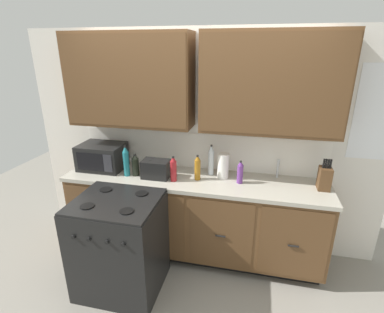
{
  "coord_description": "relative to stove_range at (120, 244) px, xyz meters",
  "views": [
    {
      "loc": [
        0.61,
        -2.41,
        2.19
      ],
      "look_at": [
        -0.01,
        0.27,
        1.18
      ],
      "focal_mm": 27.32,
      "sensor_mm": 36.0,
      "label": 1
    }
  ],
  "objects": [
    {
      "name": "toaster",
      "position": [
        0.18,
        0.56,
        0.56
      ],
      "size": [
        0.28,
        0.18,
        0.19
      ],
      "color": "black",
      "rests_on": "counter_run"
    },
    {
      "name": "paper_towel_roll",
      "position": [
        0.86,
        0.72,
        0.59
      ],
      "size": [
        0.12,
        0.12,
        0.26
      ],
      "primitive_type": "cylinder",
      "color": "white",
      "rests_on": "counter_run"
    },
    {
      "name": "counter_run",
      "position": [
        0.57,
        0.63,
        0.01
      ],
      "size": [
        2.73,
        0.64,
        0.93
      ],
      "color": "black",
      "rests_on": "ground_plane"
    },
    {
      "name": "microwave",
      "position": [
        -0.49,
        0.67,
        0.6
      ],
      "size": [
        0.48,
        0.37,
        0.28
      ],
      "color": "black",
      "rests_on": "counter_run"
    },
    {
      "name": "bottle_dark",
      "position": [
        -0.05,
        0.57,
        0.58
      ],
      "size": [
        0.07,
        0.07,
        0.24
      ],
      "color": "black",
      "rests_on": "counter_run"
    },
    {
      "name": "bottle_red",
      "position": [
        0.38,
        0.52,
        0.59
      ],
      "size": [
        0.07,
        0.07,
        0.26
      ],
      "color": "maroon",
      "rests_on": "counter_run"
    },
    {
      "name": "stove_range",
      "position": [
        0.0,
        0.0,
        0.0
      ],
      "size": [
        0.76,
        0.68,
        0.95
      ],
      "color": "black",
      "rests_on": "ground_plane"
    },
    {
      "name": "sink_faucet",
      "position": [
        1.41,
        0.84,
        0.56
      ],
      "size": [
        0.02,
        0.02,
        0.2
      ],
      "primitive_type": "cylinder",
      "color": "#B2B5BA",
      "rests_on": "counter_run"
    },
    {
      "name": "ground_plane",
      "position": [
        0.57,
        0.33,
        -0.47
      ],
      "size": [
        8.0,
        8.0,
        0.0
      ],
      "primitive_type": "plane",
      "color": "gray"
    },
    {
      "name": "knife_block",
      "position": [
        1.83,
        0.66,
        0.58
      ],
      "size": [
        0.11,
        0.14,
        0.31
      ],
      "color": "#52361E",
      "rests_on": "counter_run"
    },
    {
      "name": "bottle_violet",
      "position": [
        1.04,
        0.62,
        0.58
      ],
      "size": [
        0.06,
        0.06,
        0.24
      ],
      "color": "#663384",
      "rests_on": "counter_run"
    },
    {
      "name": "bottle_clear",
      "position": [
        0.72,
        0.78,
        0.62
      ],
      "size": [
        0.06,
        0.06,
        0.33
      ],
      "color": "silver",
      "rests_on": "counter_run"
    },
    {
      "name": "wall_unit",
      "position": [
        0.57,
        0.83,
        1.17
      ],
      "size": [
        3.9,
        0.4,
        2.41
      ],
      "color": "white",
      "rests_on": "ground_plane"
    },
    {
      "name": "bottle_amber",
      "position": [
        0.61,
        0.61,
        0.59
      ],
      "size": [
        0.06,
        0.06,
        0.26
      ],
      "color": "#9E6619",
      "rests_on": "counter_run"
    },
    {
      "name": "bottle_teal",
      "position": [
        -0.14,
        0.54,
        0.62
      ],
      "size": [
        0.06,
        0.06,
        0.33
      ],
      "color": "#1E707A",
      "rests_on": "counter_run"
    }
  ]
}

